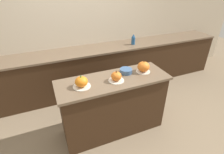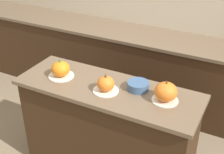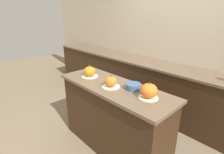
# 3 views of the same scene
# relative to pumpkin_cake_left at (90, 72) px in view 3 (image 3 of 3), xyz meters

# --- Properties ---
(ground_plane) EXTENTS (12.00, 12.00, 0.00)m
(ground_plane) POSITION_rel_pumpkin_cake_left_xyz_m (0.44, 0.02, -0.98)
(ground_plane) COLOR #847056
(wall_back) EXTENTS (8.00, 0.06, 2.50)m
(wall_back) POSITION_rel_pumpkin_cake_left_xyz_m (0.44, 1.59, 0.27)
(wall_back) COLOR beige
(wall_back) RESTS_ON ground_plane
(kitchen_island) EXTENTS (1.56, 0.55, 0.92)m
(kitchen_island) POSITION_rel_pumpkin_cake_left_xyz_m (0.44, 0.02, -0.52)
(kitchen_island) COLOR #382314
(kitchen_island) RESTS_ON ground_plane
(back_counter) EXTENTS (6.00, 0.60, 0.90)m
(back_counter) POSITION_rel_pumpkin_cake_left_xyz_m (0.44, 1.26, -0.53)
(back_counter) COLOR #382314
(back_counter) RESTS_ON ground_plane
(pumpkin_cake_left) EXTENTS (0.22, 0.22, 0.17)m
(pumpkin_cake_left) POSITION_rel_pumpkin_cake_left_xyz_m (0.00, 0.00, 0.00)
(pumpkin_cake_left) COLOR silver
(pumpkin_cake_left) RESTS_ON kitchen_island
(pumpkin_cake_center) EXTENTS (0.21, 0.21, 0.16)m
(pumpkin_cake_center) POSITION_rel_pumpkin_cake_left_xyz_m (0.46, -0.03, -0.01)
(pumpkin_cake_center) COLOR silver
(pumpkin_cake_center) RESTS_ON kitchen_island
(pumpkin_cake_right) EXTENTS (0.20, 0.20, 0.18)m
(pumpkin_cake_right) POSITION_rel_pumpkin_cake_left_xyz_m (0.93, 0.05, 0.01)
(pumpkin_cake_right) COLOR silver
(pumpkin_cake_right) RESTS_ON kitchen_island
(mixing_bowl) EXTENTS (0.18, 0.18, 0.07)m
(mixing_bowl) POSITION_rel_pumpkin_cake_left_xyz_m (0.68, 0.11, -0.03)
(mixing_bowl) COLOR #3D5B84
(mixing_bowl) RESTS_ON kitchen_island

